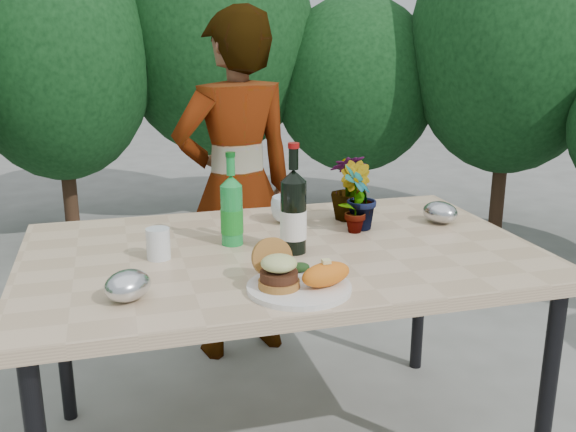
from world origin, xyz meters
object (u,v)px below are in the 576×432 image
object	(u,v)px
wine_bottle	(293,213)
person	(236,189)
patio_table	(281,266)
dinner_plate	(299,288)

from	to	relation	value
wine_bottle	person	distance (m)	0.84
wine_bottle	person	bearing A→B (deg)	111.96
patio_table	dinner_plate	xyz separation A→B (m)	(-0.04, -0.34, 0.06)
person	patio_table	bearing A→B (deg)	77.63
person	wine_bottle	bearing A→B (deg)	79.62
dinner_plate	person	world-z (taller)	person
dinner_plate	wine_bottle	bearing A→B (deg)	76.76
dinner_plate	patio_table	bearing A→B (deg)	82.89
patio_table	wine_bottle	bearing A→B (deg)	-54.63
patio_table	dinner_plate	world-z (taller)	dinner_plate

